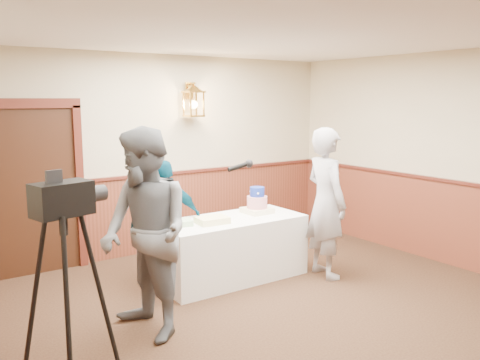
# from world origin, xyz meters

# --- Properties ---
(ground) EXTENTS (7.00, 7.00, 0.00)m
(ground) POSITION_xyz_m (0.00, 0.00, 0.00)
(ground) COLOR black
(ground) RESTS_ON ground
(room_shell) EXTENTS (6.02, 7.02, 2.81)m
(room_shell) POSITION_xyz_m (-0.05, 0.45, 1.52)
(room_shell) COLOR #BBAE8C
(room_shell) RESTS_ON ground
(display_table) EXTENTS (1.80, 0.80, 0.75)m
(display_table) POSITION_xyz_m (0.29, 1.90, 0.38)
(display_table) COLOR white
(display_table) RESTS_ON ground
(tiered_cake) EXTENTS (0.33, 0.33, 0.33)m
(tiered_cake) POSITION_xyz_m (0.74, 1.97, 0.88)
(tiered_cake) COLOR #FCEEC1
(tiered_cake) RESTS_ON display_table
(sheet_cake_yellow) EXTENTS (0.37, 0.30, 0.07)m
(sheet_cake_yellow) POSITION_xyz_m (-0.02, 1.83, 0.79)
(sheet_cake_yellow) COLOR #E3E188
(sheet_cake_yellow) RESTS_ON display_table
(sheet_cake_green) EXTENTS (0.32, 0.28, 0.06)m
(sheet_cake_green) POSITION_xyz_m (-0.38, 1.96, 0.78)
(sheet_cake_green) COLOR #A5D999
(sheet_cake_green) RESTS_ON display_table
(interviewer) EXTENTS (1.59, 1.01, 1.95)m
(interviewer) POSITION_xyz_m (-1.19, 1.07, 0.97)
(interviewer) COLOR slate
(interviewer) RESTS_ON ground
(baker) EXTENTS (0.55, 0.74, 1.85)m
(baker) POSITION_xyz_m (1.31, 1.32, 0.92)
(baker) COLOR #9D9CA2
(baker) RESTS_ON ground
(assistant_p) EXTENTS (0.91, 0.52, 1.47)m
(assistant_p) POSITION_xyz_m (-0.36, 2.32, 0.73)
(assistant_p) COLOR #063951
(assistant_p) RESTS_ON ground
(tv_camera_rig) EXTENTS (0.64, 0.59, 1.62)m
(tv_camera_rig) POSITION_xyz_m (-2.08, 0.44, 0.73)
(tv_camera_rig) COLOR black
(tv_camera_rig) RESTS_ON ground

